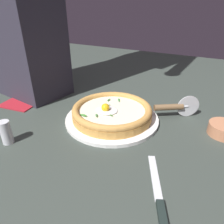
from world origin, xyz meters
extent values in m
cube|color=#353E38|center=(0.00, 0.00, -0.01)|extent=(2.40, 2.40, 0.03)
cylinder|color=white|center=(-0.02, -0.03, 0.01)|extent=(0.33, 0.33, 0.01)
cylinder|color=#CA9245|center=(-0.02, -0.03, 0.02)|extent=(0.28, 0.28, 0.02)
torus|color=#C68D46|center=(-0.02, -0.03, 0.04)|extent=(0.28, 0.28, 0.02)
cylinder|color=#F2EDCB|center=(-0.02, -0.03, 0.04)|extent=(0.23, 0.23, 0.00)
ellipsoid|color=white|center=(-0.01, -0.01, 0.04)|extent=(0.08, 0.07, 0.01)
sphere|color=yellow|center=(-0.01, -0.01, 0.06)|extent=(0.03, 0.03, 0.03)
ellipsoid|color=#428A42|center=(-0.01, -0.11, 0.04)|extent=(0.02, 0.03, 0.00)
ellipsoid|color=#3B712B|center=(0.01, -0.04, 0.04)|extent=(0.02, 0.03, 0.01)
ellipsoid|color=#3F8130|center=(0.04, 0.06, 0.04)|extent=(0.03, 0.01, 0.01)
ellipsoid|color=#3B7236|center=(0.02, -0.09, 0.04)|extent=(0.01, 0.03, 0.01)
ellipsoid|color=#4F8C49|center=(0.00, 0.04, 0.04)|extent=(0.02, 0.03, 0.01)
ellipsoid|color=#4B7C3A|center=(-0.04, 0.01, 0.04)|extent=(0.02, 0.01, 0.01)
cylinder|color=#BC7853|center=(-0.38, -0.12, 0.02)|extent=(0.09, 0.09, 0.04)
cylinder|color=silver|center=(-0.25, -0.18, 0.04)|extent=(0.07, 0.05, 0.08)
cylinder|color=silver|center=(-0.24, -0.18, 0.04)|extent=(0.02, 0.02, 0.01)
cylinder|color=brown|center=(-0.19, -0.14, 0.04)|extent=(0.10, 0.08, 0.02)
cube|color=silver|center=(-0.24, 0.16, 0.00)|extent=(0.08, 0.14, 0.00)
cube|color=black|center=(-0.29, 0.26, 0.01)|extent=(0.05, 0.08, 0.01)
cube|color=#A51C26|center=(0.37, 0.05, 0.00)|extent=(0.15, 0.11, 0.01)
cylinder|color=silver|center=(0.18, 0.24, 0.04)|extent=(0.03, 0.03, 0.07)
camera|label=1|loc=(-0.33, 0.53, 0.37)|focal=32.84mm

